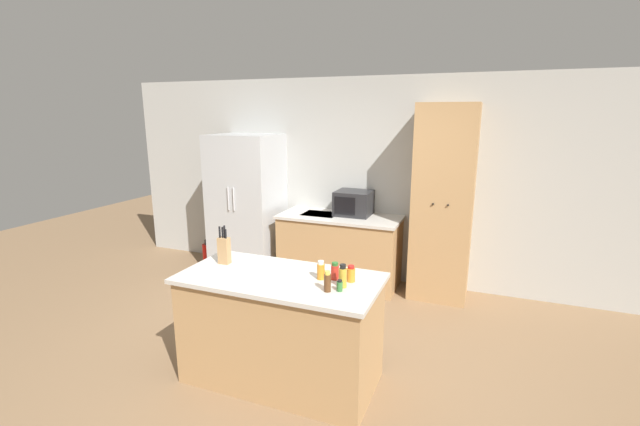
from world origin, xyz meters
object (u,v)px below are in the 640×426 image
at_px(spice_bottle_amber_oil, 343,277).
at_px(spice_bottle_pale_salt, 327,282).
at_px(spice_bottle_green_herb, 340,286).
at_px(spice_bottle_tall_dark, 351,274).
at_px(knife_block, 224,249).
at_px(spice_bottle_short_red, 321,271).
at_px(spice_bottle_orange_cap, 335,271).
at_px(refrigerator, 247,205).
at_px(pantry_cabinet, 443,204).
at_px(microwave, 354,203).
at_px(fire_extinguisher, 207,256).

xyz_separation_m(spice_bottle_amber_oil, spice_bottle_pale_salt, (-0.08, -0.11, -0.01)).
bearing_deg(spice_bottle_green_herb, spice_bottle_tall_dark, 83.98).
height_order(knife_block, spice_bottle_pale_salt, knife_block).
height_order(spice_bottle_short_red, spice_bottle_amber_oil, spice_bottle_amber_oil).
height_order(spice_bottle_amber_oil, spice_bottle_orange_cap, spice_bottle_amber_oil).
relative_size(spice_bottle_tall_dark, spice_bottle_amber_oil, 0.72).
relative_size(refrigerator, spice_bottle_tall_dark, 14.70).
relative_size(pantry_cabinet, knife_block, 6.80).
distance_m(microwave, fire_extinguisher, 2.23).
xyz_separation_m(refrigerator, spice_bottle_pale_salt, (2.01, -2.24, 0.04)).
bearing_deg(fire_extinguisher, spice_bottle_orange_cap, -35.50).
distance_m(refrigerator, fire_extinguisher, 0.96).
relative_size(spice_bottle_orange_cap, fire_extinguisher, 0.32).
distance_m(refrigerator, spice_bottle_pale_salt, 3.00).
relative_size(knife_block, spice_bottle_amber_oil, 1.88).
height_order(spice_bottle_green_herb, fire_extinguisher, spice_bottle_green_herb).
height_order(pantry_cabinet, microwave, pantry_cabinet).
relative_size(pantry_cabinet, spice_bottle_orange_cap, 16.64).
height_order(spice_bottle_amber_oil, spice_bottle_pale_salt, spice_bottle_amber_oil).
distance_m(refrigerator, spice_bottle_green_herb, 3.03).
xyz_separation_m(pantry_cabinet, fire_extinguisher, (-3.13, -0.28, -0.95)).
distance_m(microwave, spice_bottle_tall_dark, 2.24).
distance_m(pantry_cabinet, knife_block, 2.63).
bearing_deg(microwave, spice_bottle_orange_cap, -76.54).
xyz_separation_m(microwave, spice_bottle_tall_dark, (0.64, -2.14, -0.08)).
bearing_deg(refrigerator, spice_bottle_green_herb, -46.45).
xyz_separation_m(pantry_cabinet, knife_block, (-1.57, -2.10, -0.10)).
bearing_deg(spice_bottle_orange_cap, spice_bottle_green_herb, -61.75).
distance_m(spice_bottle_short_red, spice_bottle_orange_cap, 0.11).
xyz_separation_m(spice_bottle_tall_dark, spice_bottle_short_red, (-0.23, -0.04, 0.01)).
bearing_deg(refrigerator, microwave, 5.63).
bearing_deg(spice_bottle_tall_dark, fire_extinguisher, 145.85).
height_order(knife_block, fire_extinguisher, knife_block).
xyz_separation_m(refrigerator, spice_bottle_amber_oil, (2.08, -2.12, 0.05)).
xyz_separation_m(spice_bottle_tall_dark, spice_bottle_green_herb, (-0.02, -0.20, -0.02)).
bearing_deg(spice_bottle_tall_dark, microwave, 106.68).
relative_size(spice_bottle_amber_oil, spice_bottle_pale_salt, 1.13).
distance_m(spice_bottle_amber_oil, spice_bottle_pale_salt, 0.14).
height_order(knife_block, spice_bottle_amber_oil, knife_block).
relative_size(spice_bottle_green_herb, fire_extinguisher, 0.20).
relative_size(spice_bottle_amber_oil, fire_extinguisher, 0.42).
bearing_deg(spice_bottle_short_red, spice_bottle_green_herb, -37.82).
bearing_deg(spice_bottle_green_herb, spice_bottle_short_red, 142.18).
bearing_deg(refrigerator, pantry_cabinet, 2.16).
distance_m(spice_bottle_green_herb, spice_bottle_orange_cap, 0.23).
bearing_deg(spice_bottle_short_red, spice_bottle_orange_cap, 19.65).
bearing_deg(spice_bottle_tall_dark, spice_bottle_short_red, -170.38).
xyz_separation_m(spice_bottle_green_herb, spice_bottle_pale_salt, (-0.08, -0.04, 0.03)).
relative_size(knife_block, spice_bottle_green_herb, 3.89).
bearing_deg(pantry_cabinet, knife_block, -126.79).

